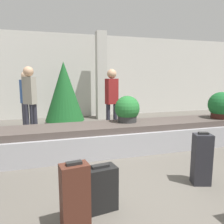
{
  "coord_description": "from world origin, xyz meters",
  "views": [
    {
      "loc": [
        -1.29,
        -2.49,
        1.54
      ],
      "look_at": [
        0.0,
        1.8,
        0.84
      ],
      "focal_mm": 35.0,
      "sensor_mm": 36.0,
      "label": 1
    }
  ],
  "objects_px": {
    "potted_plant_1": "(221,106)",
    "traveler_0": "(112,96)",
    "decorated_tree": "(64,91)",
    "suitcase_5": "(202,159)",
    "traveler_1": "(27,96)",
    "traveler_2": "(30,95)",
    "potted_plant_0": "(127,110)",
    "suitcase_3": "(75,197)",
    "suitcase_1": "(100,188)",
    "pillar": "(101,76)"
  },
  "relations": [
    {
      "from": "suitcase_5",
      "to": "decorated_tree",
      "type": "bearing_deg",
      "value": 126.47
    },
    {
      "from": "suitcase_1",
      "to": "potted_plant_0",
      "type": "distance_m",
      "value": 2.43
    },
    {
      "from": "traveler_1",
      "to": "traveler_2",
      "type": "xyz_separation_m",
      "value": [
        0.13,
        -0.74,
        0.07
      ]
    },
    {
      "from": "suitcase_5",
      "to": "traveler_1",
      "type": "bearing_deg",
      "value": 140.14
    },
    {
      "from": "decorated_tree",
      "to": "traveler_2",
      "type": "bearing_deg",
      "value": -129.15
    },
    {
      "from": "suitcase_5",
      "to": "decorated_tree",
      "type": "xyz_separation_m",
      "value": [
        -1.57,
        4.58,
        0.73
      ]
    },
    {
      "from": "suitcase_5",
      "to": "potted_plant_1",
      "type": "distance_m",
      "value": 2.52
    },
    {
      "from": "traveler_1",
      "to": "potted_plant_0",
      "type": "bearing_deg",
      "value": -29.12
    },
    {
      "from": "suitcase_3",
      "to": "suitcase_5",
      "type": "relative_size",
      "value": 0.94
    },
    {
      "from": "potted_plant_1",
      "to": "traveler_1",
      "type": "relative_size",
      "value": 0.36
    },
    {
      "from": "potted_plant_0",
      "to": "traveler_1",
      "type": "distance_m",
      "value": 3.17
    },
    {
      "from": "suitcase_5",
      "to": "decorated_tree",
      "type": "height_order",
      "value": "decorated_tree"
    },
    {
      "from": "traveler_0",
      "to": "traveler_1",
      "type": "height_order",
      "value": "traveler_0"
    },
    {
      "from": "traveler_0",
      "to": "traveler_2",
      "type": "relative_size",
      "value": 0.97
    },
    {
      "from": "suitcase_1",
      "to": "traveler_0",
      "type": "bearing_deg",
      "value": 63.24
    },
    {
      "from": "suitcase_1",
      "to": "traveler_1",
      "type": "relative_size",
      "value": 0.32
    },
    {
      "from": "potted_plant_0",
      "to": "traveler_0",
      "type": "distance_m",
      "value": 1.19
    },
    {
      "from": "suitcase_1",
      "to": "potted_plant_0",
      "type": "relative_size",
      "value": 0.97
    },
    {
      "from": "traveler_1",
      "to": "traveler_0",
      "type": "bearing_deg",
      "value": -9.76
    },
    {
      "from": "traveler_0",
      "to": "decorated_tree",
      "type": "distance_m",
      "value": 1.89
    },
    {
      "from": "suitcase_5",
      "to": "potted_plant_1",
      "type": "bearing_deg",
      "value": 59.57
    },
    {
      "from": "suitcase_1",
      "to": "suitcase_5",
      "type": "height_order",
      "value": "suitcase_5"
    },
    {
      "from": "pillar",
      "to": "decorated_tree",
      "type": "distance_m",
      "value": 1.77
    },
    {
      "from": "suitcase_5",
      "to": "traveler_1",
      "type": "xyz_separation_m",
      "value": [
        -2.65,
        4.16,
        0.66
      ]
    },
    {
      "from": "suitcase_1",
      "to": "traveler_1",
      "type": "height_order",
      "value": "traveler_1"
    },
    {
      "from": "suitcase_3",
      "to": "suitcase_1",
      "type": "bearing_deg",
      "value": 30.84
    },
    {
      "from": "traveler_0",
      "to": "traveler_1",
      "type": "xyz_separation_m",
      "value": [
        -2.21,
        1.1,
        -0.03
      ]
    },
    {
      "from": "traveler_0",
      "to": "traveler_1",
      "type": "bearing_deg",
      "value": 135.18
    },
    {
      "from": "suitcase_5",
      "to": "potted_plant_0",
      "type": "xyz_separation_m",
      "value": [
        -0.44,
        1.89,
        0.48
      ]
    },
    {
      "from": "potted_plant_0",
      "to": "traveler_2",
      "type": "height_order",
      "value": "traveler_2"
    },
    {
      "from": "suitcase_3",
      "to": "potted_plant_1",
      "type": "distance_m",
      "value": 4.31
    },
    {
      "from": "traveler_1",
      "to": "suitcase_1",
      "type": "bearing_deg",
      "value": -59.21
    },
    {
      "from": "potted_plant_1",
      "to": "decorated_tree",
      "type": "relative_size",
      "value": 0.31
    },
    {
      "from": "suitcase_5",
      "to": "traveler_1",
      "type": "height_order",
      "value": "traveler_1"
    },
    {
      "from": "suitcase_1",
      "to": "potted_plant_1",
      "type": "height_order",
      "value": "potted_plant_1"
    },
    {
      "from": "potted_plant_0",
      "to": "traveler_0",
      "type": "xyz_separation_m",
      "value": [
        -0.0,
        1.17,
        0.21
      ]
    },
    {
      "from": "suitcase_1",
      "to": "traveler_1",
      "type": "distance_m",
      "value": 4.55
    },
    {
      "from": "potted_plant_1",
      "to": "traveler_0",
      "type": "bearing_deg",
      "value": 148.38
    },
    {
      "from": "potted_plant_1",
      "to": "traveler_1",
      "type": "height_order",
      "value": "traveler_1"
    },
    {
      "from": "traveler_0",
      "to": "decorated_tree",
      "type": "bearing_deg",
      "value": 107.96
    },
    {
      "from": "traveler_2",
      "to": "decorated_tree",
      "type": "relative_size",
      "value": 0.89
    },
    {
      "from": "pillar",
      "to": "traveler_0",
      "type": "xyz_separation_m",
      "value": [
        -0.32,
        -2.42,
        -0.53
      ]
    },
    {
      "from": "suitcase_3",
      "to": "traveler_1",
      "type": "distance_m",
      "value": 4.73
    },
    {
      "from": "traveler_1",
      "to": "pillar",
      "type": "bearing_deg",
      "value": 44.4
    },
    {
      "from": "suitcase_1",
      "to": "traveler_0",
      "type": "distance_m",
      "value": 3.53
    },
    {
      "from": "traveler_2",
      "to": "suitcase_3",
      "type": "bearing_deg",
      "value": -37.56
    },
    {
      "from": "pillar",
      "to": "traveler_2",
      "type": "xyz_separation_m",
      "value": [
        -2.39,
        -2.07,
        -0.49
      ]
    },
    {
      "from": "suitcase_5",
      "to": "potted_plant_0",
      "type": "relative_size",
      "value": 1.36
    },
    {
      "from": "traveler_2",
      "to": "decorated_tree",
      "type": "distance_m",
      "value": 1.51
    },
    {
      "from": "suitcase_5",
      "to": "traveler_2",
      "type": "bearing_deg",
      "value": 144.06
    }
  ]
}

